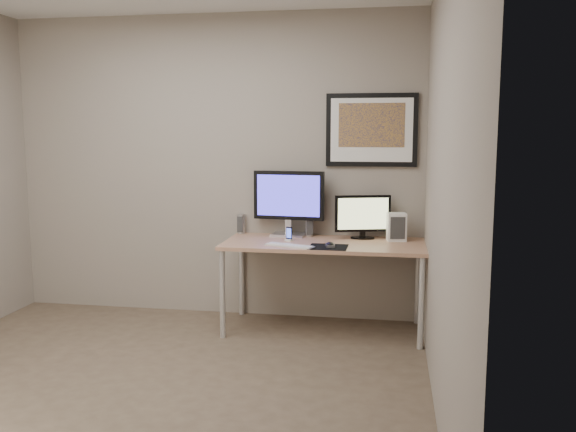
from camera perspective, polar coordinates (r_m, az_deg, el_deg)
name	(u,v)px	position (r m, az deg, el deg)	size (l,w,h in m)	color
floor	(141,390)	(4.08, -13.58, -15.54)	(3.60, 3.60, 0.00)	#4D3F30
room	(160,126)	(4.17, -11.87, 8.21)	(3.60, 3.60, 3.60)	white
desk	(324,250)	(4.90, 3.38, -3.21)	(1.60, 0.70, 0.73)	#A16C4D
framed_art	(371,130)	(5.11, 7.82, 7.99)	(0.75, 0.04, 0.60)	black
monitor_large	(289,200)	(5.13, 0.07, 1.49)	(0.61, 0.22, 0.55)	#B5B4BA
monitor_tv	(363,216)	(5.04, 7.01, 0.04)	(0.45, 0.15, 0.36)	black
speaker_left	(241,224)	(5.30, -4.40, -0.73)	(0.07, 0.07, 0.17)	#B5B4BA
speaker_right	(309,226)	(5.16, 2.00, -0.91)	(0.07, 0.07, 0.18)	#B5B4BA
phone_dock	(289,234)	(4.93, 0.11, -1.68)	(0.05, 0.05, 0.12)	black
keyboard	(290,245)	(4.70, 0.15, -2.78)	(0.39, 0.11, 0.01)	silver
mousepad	(328,247)	(4.68, 3.79, -2.91)	(0.29, 0.26, 0.00)	black
mouse	(330,244)	(4.68, 3.96, -2.66)	(0.06, 0.11, 0.04)	black
fan_unit	(396,227)	(5.00, 10.12, -1.02)	(0.15, 0.11, 0.23)	white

